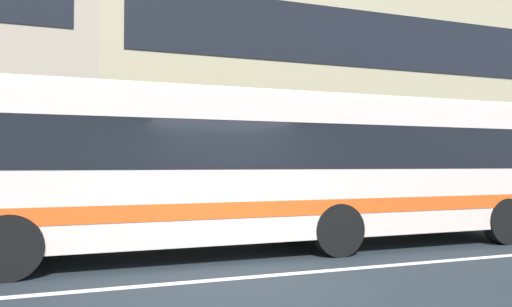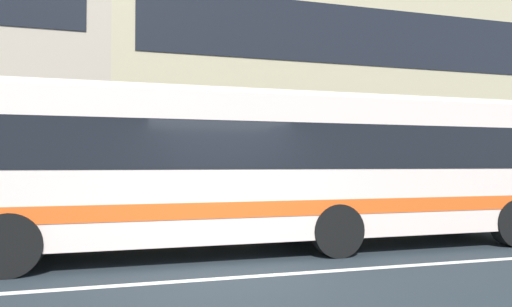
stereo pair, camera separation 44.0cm
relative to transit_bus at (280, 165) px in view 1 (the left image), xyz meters
The scene contains 4 objects.
ground_plane 3.10m from the transit_bus, 124.96° to the right, with size 160.00×160.00×0.00m, color #232B31.
lane_centre_line 3.09m from the transit_bus, 124.96° to the right, with size 60.00×0.16×0.01m, color silver.
apartment_block_right 14.88m from the transit_bus, 62.96° to the left, with size 20.81×10.11×12.31m.
transit_bus is the anchor object (origin of this frame).
Camera 1 is at (-1.77, -6.38, 1.75)m, focal length 30.16 mm.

